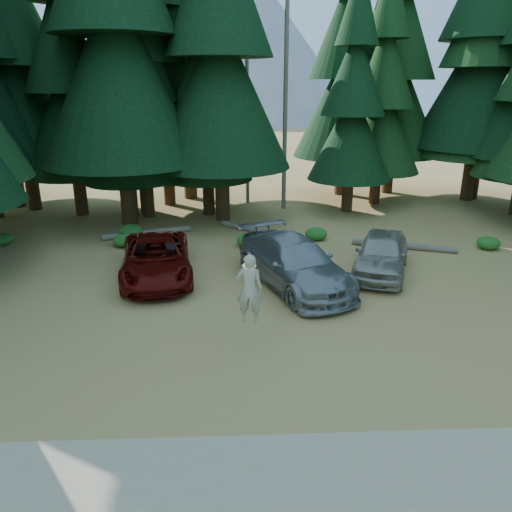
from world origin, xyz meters
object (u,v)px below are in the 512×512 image
object	(u,v)px
red_pickup	(156,258)
silver_minivan_right	(382,253)
log_mid	(250,229)
silver_minivan_center	(294,263)
log_right	(404,246)
frisbee_player	(249,289)
log_left	(147,233)

from	to	relation	value
red_pickup	silver_minivan_right	world-z (taller)	silver_minivan_right
silver_minivan_right	log_mid	distance (m)	7.43
red_pickup	silver_minivan_right	xyz separation A→B (m)	(8.39, 0.09, 0.03)
silver_minivan_center	log_right	xyz separation A→B (m)	(5.22, 3.83, -0.70)
red_pickup	log_right	bearing A→B (deg)	7.52
silver_minivan_right	frisbee_player	distance (m)	7.28
log_mid	log_right	size ratio (longest dim) A/B	0.78
red_pickup	log_left	size ratio (longest dim) A/B	1.30
red_pickup	silver_minivan_center	distance (m)	5.07
red_pickup	log_left	bearing A→B (deg)	94.89
frisbee_player	log_right	xyz separation A→B (m)	(6.92, 7.88, -1.47)
red_pickup	log_left	xyz separation A→B (m)	(-1.22, 5.28, -0.59)
red_pickup	frisbee_player	size ratio (longest dim) A/B	2.70
silver_minivan_right	frisbee_player	world-z (taller)	frisbee_player
silver_minivan_right	log_left	size ratio (longest dim) A/B	1.10
silver_minivan_right	frisbee_player	size ratio (longest dim) A/B	2.30
frisbee_player	log_left	world-z (taller)	frisbee_player
red_pickup	log_mid	bearing A→B (deg)	49.76
log_right	frisbee_player	bearing A→B (deg)	-112.21
silver_minivan_center	frisbee_player	world-z (taller)	frisbee_player
silver_minivan_center	log_left	distance (m)	8.84
frisbee_player	log_left	distance (m)	11.34
log_left	log_right	distance (m)	11.67
log_left	log_mid	bearing A→B (deg)	-14.29
red_pickup	silver_minivan_center	size ratio (longest dim) A/B	0.92
silver_minivan_right	log_right	distance (m)	3.36
silver_minivan_right	log_mid	bearing A→B (deg)	150.94
silver_minivan_center	log_right	bearing A→B (deg)	14.03
silver_minivan_right	log_left	world-z (taller)	silver_minivan_right
red_pickup	frisbee_player	xyz separation A→B (m)	(3.27, -5.03, 0.87)
frisbee_player	log_left	size ratio (longest dim) A/B	0.48
silver_minivan_right	log_mid	size ratio (longest dim) A/B	1.32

